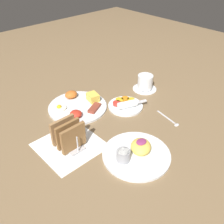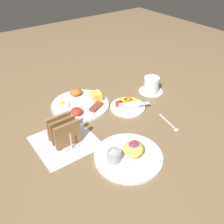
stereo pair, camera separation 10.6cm
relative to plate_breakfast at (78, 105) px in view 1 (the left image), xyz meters
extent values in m
plane|color=brown|center=(0.02, -0.19, -0.01)|extent=(3.00, 3.00, 0.00)
cube|color=white|center=(-0.18, -0.18, -0.01)|extent=(0.22, 0.22, 0.00)
cylinder|color=white|center=(0.00, 0.00, -0.01)|extent=(0.26, 0.26, 0.01)
cube|color=#E5C64C|center=(0.08, -0.01, 0.02)|extent=(0.05, 0.06, 0.04)
ellipsoid|color=#C66023|center=(0.02, 0.08, 0.02)|extent=(0.06, 0.05, 0.03)
cylinder|color=#F4EACC|center=(-0.08, 0.04, 0.00)|extent=(0.06, 0.06, 0.01)
sphere|color=yellow|center=(-0.08, 0.04, 0.01)|extent=(0.02, 0.02, 0.02)
ellipsoid|color=red|center=(-0.06, -0.06, 0.01)|extent=(0.05, 0.05, 0.03)
cube|color=brown|center=(0.04, -0.07, 0.00)|extent=(0.08, 0.06, 0.01)
cylinder|color=white|center=(0.16, -0.15, -0.01)|extent=(0.16, 0.16, 0.01)
cylinder|color=gold|center=(0.20, -0.14, 0.01)|extent=(0.04, 0.04, 0.01)
cylinder|color=orange|center=(0.19, -0.12, 0.01)|extent=(0.04, 0.04, 0.01)
cylinder|color=gold|center=(0.16, -0.11, 0.01)|extent=(0.04, 0.04, 0.01)
cylinder|color=red|center=(0.13, -0.12, 0.01)|extent=(0.04, 0.04, 0.01)
cylinder|color=white|center=(0.15, -0.16, 0.01)|extent=(0.09, 0.06, 0.03)
cube|color=silver|center=(0.22, -0.18, 0.01)|extent=(0.05, 0.02, 0.00)
cube|color=silver|center=(0.21, -0.19, 0.01)|extent=(0.05, 0.02, 0.00)
cylinder|color=white|center=(-0.03, -0.39, -0.01)|extent=(0.24, 0.24, 0.01)
ellipsoid|color=#EAC651|center=(-0.01, -0.39, 0.02)|extent=(0.11, 0.11, 0.04)
ellipsoid|color=#8C3366|center=(-0.01, -0.39, 0.04)|extent=(0.04, 0.03, 0.01)
cylinder|color=#99999E|center=(-0.09, -0.38, 0.02)|extent=(0.05, 0.05, 0.04)
cylinder|color=white|center=(-0.09, -0.38, 0.03)|extent=(0.04, 0.04, 0.01)
cube|color=#B7B7BC|center=(-0.18, -0.18, -0.01)|extent=(0.06, 0.12, 0.01)
cube|color=brown|center=(-0.18, -0.21, 0.05)|extent=(0.10, 0.01, 0.10)
cube|color=brown|center=(-0.18, -0.18, 0.05)|extent=(0.10, 0.01, 0.10)
cube|color=olive|center=(-0.18, -0.15, 0.05)|extent=(0.10, 0.01, 0.10)
cylinder|color=#B7B7BC|center=(-0.18, -0.24, 0.03)|extent=(0.01, 0.01, 0.07)
cylinder|color=#B7B7BC|center=(-0.18, -0.13, 0.03)|extent=(0.01, 0.01, 0.07)
cylinder|color=white|center=(0.35, -0.10, -0.01)|extent=(0.12, 0.12, 0.01)
cylinder|color=white|center=(0.35, -0.10, 0.03)|extent=(0.08, 0.08, 0.07)
cylinder|color=#381E0F|center=(0.35, -0.10, 0.06)|extent=(0.06, 0.06, 0.01)
cube|color=silver|center=(0.23, -0.32, -0.01)|extent=(0.03, 0.11, 0.00)
ellipsoid|color=silver|center=(0.22, -0.38, -0.01)|extent=(0.02, 0.02, 0.01)
camera|label=1|loc=(-0.53, -0.79, 0.63)|focal=40.00mm
camera|label=2|loc=(-0.45, -0.86, 0.63)|focal=40.00mm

